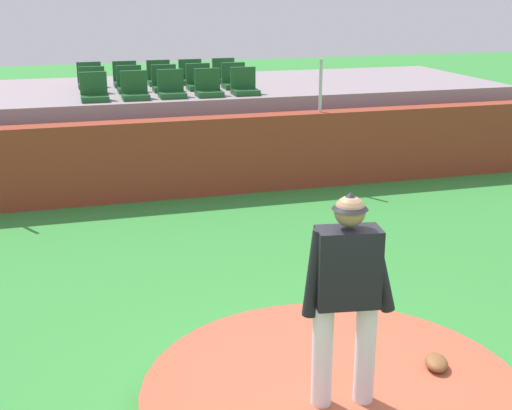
{
  "coord_description": "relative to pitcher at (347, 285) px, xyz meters",
  "views": [
    {
      "loc": [
        -2.08,
        -4.79,
        3.54
      ],
      "look_at": [
        0.0,
        2.43,
        1.18
      ],
      "focal_mm": 48.75,
      "sensor_mm": 36.0,
      "label": 1
    }
  ],
  "objects": [
    {
      "name": "bleacher_platform",
      "position": [
        0.02,
        9.68,
        -0.53
      ],
      "size": [
        14.08,
        4.06,
        1.59
      ],
      "primitive_type": "cube",
      "color": "gray",
      "rests_on": "ground_plane"
    },
    {
      "name": "stadium_chair_13",
      "position": [
        0.71,
        9.96,
        0.43
      ],
      "size": [
        0.48,
        0.44,
        0.5
      ],
      "rotation": [
        0.0,
        0.0,
        3.14
      ],
      "color": "#1D5225",
      "rests_on": "bleacher_platform"
    },
    {
      "name": "pitchers_mound",
      "position": [
        0.02,
        0.2,
        -1.18
      ],
      "size": [
        3.32,
        3.32,
        0.28
      ],
      "primitive_type": "cylinder",
      "color": "#AA5339",
      "rests_on": "ground_plane"
    },
    {
      "name": "stadium_chair_5",
      "position": [
        -1.37,
        9.08,
        0.43
      ],
      "size": [
        0.48,
        0.44,
        0.5
      ],
      "rotation": [
        0.0,
        0.0,
        3.14
      ],
      "color": "#1D5225",
      "rests_on": "bleacher_platform"
    },
    {
      "name": "stadium_chair_10",
      "position": [
        -1.37,
        9.97,
        0.43
      ],
      "size": [
        0.48,
        0.44,
        0.5
      ],
      "rotation": [
        0.0,
        0.0,
        3.14
      ],
      "color": "#1D5225",
      "rests_on": "bleacher_platform"
    },
    {
      "name": "baseball",
      "position": [
        -0.04,
        0.5,
        -1.01
      ],
      "size": [
        0.07,
        0.07,
        0.07
      ],
      "primitive_type": "sphere",
      "color": "white",
      "rests_on": "pitchers_mound"
    },
    {
      "name": "fence_post_right",
      "position": [
        2.53,
        7.13,
        0.52
      ],
      "size": [
        0.06,
        0.06,
        0.94
      ],
      "primitive_type": "cylinder",
      "color": "silver",
      "rests_on": "brick_barrier"
    },
    {
      "name": "stadium_chair_0",
      "position": [
        -1.39,
        8.18,
        0.43
      ],
      "size": [
        0.48,
        0.44,
        0.5
      ],
      "rotation": [
        0.0,
        0.0,
        3.14
      ],
      "color": "#1D5225",
      "rests_on": "bleacher_platform"
    },
    {
      "name": "stadium_chair_12",
      "position": [
        0.04,
        9.98,
        0.43
      ],
      "size": [
        0.48,
        0.44,
        0.5
      ],
      "rotation": [
        0.0,
        0.0,
        3.14
      ],
      "color": "#1D5225",
      "rests_on": "bleacher_platform"
    },
    {
      "name": "stadium_chair_2",
      "position": [
        0.0,
        8.2,
        0.43
      ],
      "size": [
        0.48,
        0.44,
        0.5
      ],
      "rotation": [
        0.0,
        0.0,
        3.14
      ],
      "color": "#1D5225",
      "rests_on": "bleacher_platform"
    },
    {
      "name": "stadium_chair_14",
      "position": [
        1.44,
        10.0,
        0.43
      ],
      "size": [
        0.48,
        0.44,
        0.5
      ],
      "rotation": [
        0.0,
        0.0,
        3.14
      ],
      "color": "#1D5225",
      "rests_on": "bleacher_platform"
    },
    {
      "name": "stadium_chair_3",
      "position": [
        0.69,
        8.17,
        0.43
      ],
      "size": [
        0.48,
        0.44,
        0.5
      ],
      "rotation": [
        0.0,
        0.0,
        3.14
      ],
      "color": "#1D5225",
      "rests_on": "bleacher_platform"
    },
    {
      "name": "brick_barrier",
      "position": [
        0.02,
        7.13,
        -0.63
      ],
      "size": [
        15.76,
        0.4,
        1.37
      ],
      "primitive_type": "cube",
      "color": "maroon",
      "rests_on": "ground_plane"
    },
    {
      "name": "stadium_chair_8",
      "position": [
        0.7,
        9.09,
        0.43
      ],
      "size": [
        0.48,
        0.44,
        0.5
      ],
      "rotation": [
        0.0,
        0.0,
        3.14
      ],
      "color": "#1D5225",
      "rests_on": "bleacher_platform"
    },
    {
      "name": "stadium_chair_9",
      "position": [
        1.42,
        9.05,
        0.43
      ],
      "size": [
        0.48,
        0.44,
        0.5
      ],
      "rotation": [
        0.0,
        0.0,
        3.14
      ],
      "color": "#1D5225",
      "rests_on": "bleacher_platform"
    },
    {
      "name": "pitcher",
      "position": [
        0.0,
        0.0,
        0.0
      ],
      "size": [
        0.76,
        0.33,
        1.8
      ],
      "rotation": [
        0.0,
        0.0,
        -0.15
      ],
      "color": "silver",
      "rests_on": "pitchers_mound"
    },
    {
      "name": "stadium_chair_6",
      "position": [
        -0.66,
        9.1,
        0.43
      ],
      "size": [
        0.48,
        0.44,
        0.5
      ],
      "rotation": [
        0.0,
        0.0,
        3.14
      ],
      "color": "#1D5225",
      "rests_on": "bleacher_platform"
    },
    {
      "name": "stadium_chair_1",
      "position": [
        -0.67,
        8.17,
        0.43
      ],
      "size": [
        0.48,
        0.44,
        0.5
      ],
      "rotation": [
        0.0,
        0.0,
        3.14
      ],
      "color": "#1D5225",
      "rests_on": "bleacher_platform"
    },
    {
      "name": "stadium_chair_7",
      "position": [
        0.01,
        9.05,
        0.43
      ],
      "size": [
        0.48,
        0.44,
        0.5
      ],
      "rotation": [
        0.0,
        0.0,
        3.14
      ],
      "color": "#1D5225",
      "rests_on": "bleacher_platform"
    },
    {
      "name": "stadium_chair_11",
      "position": [
        -0.66,
        9.95,
        0.43
      ],
      "size": [
        0.48,
        0.44,
        0.5
      ],
      "rotation": [
        0.0,
        0.0,
        3.14
      ],
      "color": "#1D5225",
      "rests_on": "bleacher_platform"
    },
    {
      "name": "fielding_glove",
      "position": [
        1.02,
        0.25,
        -0.99
      ],
      "size": [
        0.29,
        0.35,
        0.11
      ],
      "primitive_type": "ellipsoid",
      "rotation": [
        0.0,
        0.0,
        4.35
      ],
      "color": "brown",
      "rests_on": "pitchers_mound"
    },
    {
      "name": "stadium_chair_4",
      "position": [
        1.39,
        8.19,
        0.43
      ],
      "size": [
        0.48,
        0.44,
        0.5
      ],
      "rotation": [
        0.0,
        0.0,
        3.14
      ],
      "color": "#1D5225",
      "rests_on": "bleacher_platform"
    }
  ]
}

